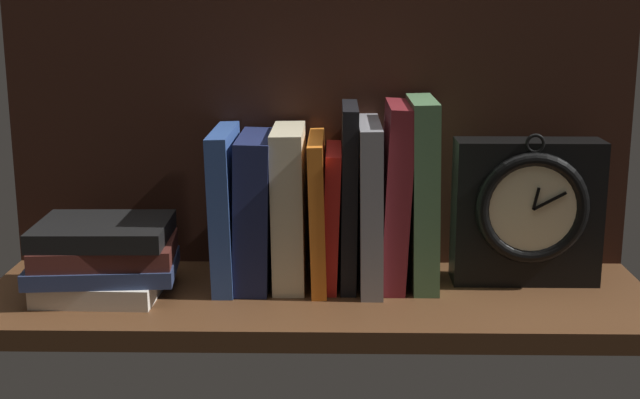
# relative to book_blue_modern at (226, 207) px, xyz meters

# --- Properties ---
(ground_plane) EXTENTS (0.82, 0.27, 0.03)m
(ground_plane) POSITION_rel_book_blue_modern_xyz_m (0.12, -0.04, -0.11)
(ground_plane) COLOR #4C2D19
(back_panel) EXTENTS (0.82, 0.01, 0.40)m
(back_panel) POSITION_rel_book_blue_modern_xyz_m (0.12, 0.09, 0.10)
(back_panel) COLOR black
(back_panel) RESTS_ON ground_plane
(book_blue_modern) EXTENTS (0.03, 0.15, 0.20)m
(book_blue_modern) POSITION_rel_book_blue_modern_xyz_m (0.00, 0.00, 0.00)
(book_blue_modern) COLOR #2D4C8E
(book_blue_modern) RESTS_ON ground_plane
(book_navy_bierce) EXTENTS (0.05, 0.14, 0.19)m
(book_navy_bierce) POSITION_rel_book_blue_modern_xyz_m (0.04, 0.00, -0.00)
(book_navy_bierce) COLOR #192147
(book_navy_bierce) RESTS_ON ground_plane
(book_cream_twain) EXTENTS (0.04, 0.13, 0.20)m
(book_cream_twain) POSITION_rel_book_blue_modern_xyz_m (0.08, 0.00, 0.00)
(book_cream_twain) COLOR beige
(book_cream_twain) RESTS_ON ground_plane
(book_orange_pandolfini) EXTENTS (0.02, 0.16, 0.19)m
(book_orange_pandolfini) POSITION_rel_book_blue_modern_xyz_m (0.11, 0.00, -0.00)
(book_orange_pandolfini) COLOR orange
(book_orange_pandolfini) RESTS_ON ground_plane
(book_red_requiem) EXTENTS (0.02, 0.13, 0.17)m
(book_red_requiem) POSITION_rel_book_blue_modern_xyz_m (0.13, 0.00, -0.01)
(book_red_requiem) COLOR red
(book_red_requiem) RESTS_ON ground_plane
(book_black_skeptic) EXTENTS (0.02, 0.13, 0.23)m
(book_black_skeptic) POSITION_rel_book_blue_modern_xyz_m (0.15, 0.00, 0.02)
(book_black_skeptic) COLOR black
(book_black_skeptic) RESTS_ON ground_plane
(book_gray_chess) EXTENTS (0.03, 0.16, 0.21)m
(book_gray_chess) POSITION_rel_book_blue_modern_xyz_m (0.18, 0.00, 0.01)
(book_gray_chess) COLOR gray
(book_gray_chess) RESTS_ON ground_plane
(book_maroon_dawkins) EXTENTS (0.04, 0.13, 0.23)m
(book_maroon_dawkins) POSITION_rel_book_blue_modern_xyz_m (0.21, 0.00, 0.02)
(book_maroon_dawkins) COLOR maroon
(book_maroon_dawkins) RESTS_ON ground_plane
(book_green_romantic) EXTENTS (0.04, 0.13, 0.23)m
(book_green_romantic) POSITION_rel_book_blue_modern_xyz_m (0.25, 0.00, 0.02)
(book_green_romantic) COLOR #476B44
(book_green_romantic) RESTS_ON ground_plane
(framed_clock) EXTENTS (0.18, 0.07, 0.20)m
(framed_clock) POSITION_rel_book_blue_modern_xyz_m (0.38, -0.00, -0.00)
(framed_clock) COLOR black
(framed_clock) RESTS_ON ground_plane
(book_stack_side) EXTENTS (0.18, 0.14, 0.09)m
(book_stack_side) POSITION_rel_book_blue_modern_xyz_m (-0.14, -0.05, -0.05)
(book_stack_side) COLOR beige
(book_stack_side) RESTS_ON ground_plane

